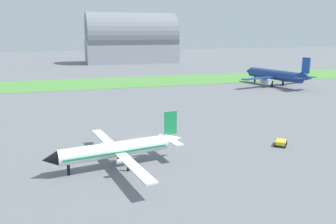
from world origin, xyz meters
name	(u,v)px	position (x,y,z in m)	size (l,w,h in m)	color
ground_plane	(144,139)	(0.00, 0.00, 0.00)	(600.00, 600.00, 0.00)	slate
grass_taxiway_strip	(101,83)	(0.00, 70.32, 0.04)	(360.00, 28.00, 0.08)	#549342
airplane_parked_jet_far	(276,75)	(56.66, 46.02, 3.75)	(29.03, 28.68, 10.40)	navy
airplane_foreground_turboprop	(118,149)	(-6.23, -11.04, 2.55)	(19.91, 23.17, 6.97)	white
baggage_cart_midfield	(281,142)	(20.54, -9.79, 0.57)	(2.89, 2.94, 0.90)	yellow
hangar_distant	(131,40)	(27.38, 152.04, 13.15)	(53.23, 25.87, 29.17)	#9399A3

